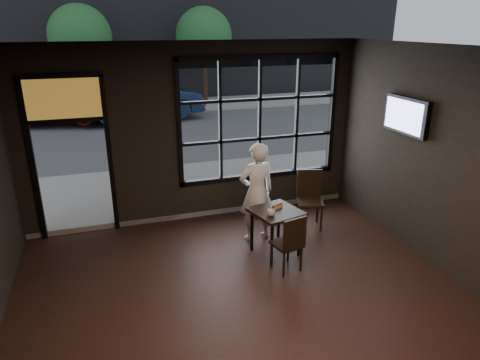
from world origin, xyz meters
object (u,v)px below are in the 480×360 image
object	(u,v)px
chair_near	(287,242)
man	(257,192)
cafe_table	(275,232)
navy_car	(141,98)

from	to	relation	value
chair_near	man	world-z (taller)	man
cafe_table	chair_near	size ratio (longest dim) A/B	0.83
man	chair_near	bearing A→B (deg)	89.48
man	navy_car	bearing A→B (deg)	-90.76
cafe_table	chair_near	bearing A→B (deg)	-107.51
chair_near	man	xyz separation A→B (m)	(-0.09, 1.05, 0.40)
chair_near	navy_car	xyz separation A→B (m)	(-0.94, 11.18, 0.40)
man	navy_car	size ratio (longest dim) A/B	0.37
chair_near	navy_car	size ratio (longest dim) A/B	0.20
chair_near	navy_car	distance (m)	11.23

